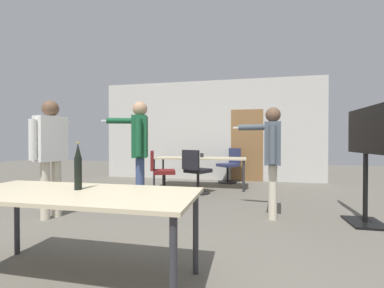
{
  "coord_description": "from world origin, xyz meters",
  "views": [
    {
      "loc": [
        1.08,
        -1.31,
        1.15
      ],
      "look_at": [
        0.23,
        2.72,
        1.1
      ],
      "focal_mm": 24.0,
      "sensor_mm": 36.0,
      "label": 1
    }
  ],
  "objects_px": {
    "beer_bottle": "(78,167)",
    "person_right_polo": "(272,151)",
    "drink_cup": "(202,155)",
    "office_chair_side_rolled": "(161,173)",
    "person_left_plaid": "(50,147)",
    "office_chair_mid_tucked": "(196,173)",
    "person_center_tall": "(139,144)",
    "tv_screen": "(366,151)",
    "office_chair_far_left": "(230,166)"
  },
  "relations": [
    {
      "from": "beer_bottle",
      "to": "person_right_polo",
      "type": "bearing_deg",
      "value": 49.72
    },
    {
      "from": "drink_cup",
      "to": "beer_bottle",
      "type": "bearing_deg",
      "value": -93.79
    },
    {
      "from": "office_chair_side_rolled",
      "to": "person_left_plaid",
      "type": "bearing_deg",
      "value": -46.79
    },
    {
      "from": "person_right_polo",
      "to": "office_chair_mid_tucked",
      "type": "xyz_separation_m",
      "value": [
        -1.45,
        1.47,
        -0.54
      ]
    },
    {
      "from": "person_center_tall",
      "to": "person_right_polo",
      "type": "xyz_separation_m",
      "value": [
        2.13,
        -0.02,
        -0.1
      ]
    },
    {
      "from": "tv_screen",
      "to": "drink_cup",
      "type": "bearing_deg",
      "value": -131.44
    },
    {
      "from": "person_right_polo",
      "to": "office_chair_side_rolled",
      "type": "bearing_deg",
      "value": 65.94
    },
    {
      "from": "tv_screen",
      "to": "person_center_tall",
      "type": "bearing_deg",
      "value": -90.82
    },
    {
      "from": "tv_screen",
      "to": "person_center_tall",
      "type": "height_order",
      "value": "person_center_tall"
    },
    {
      "from": "tv_screen",
      "to": "person_right_polo",
      "type": "xyz_separation_m",
      "value": [
        -1.24,
        0.03,
        -0.01
      ]
    },
    {
      "from": "person_center_tall",
      "to": "person_left_plaid",
      "type": "bearing_deg",
      "value": 104.04
    },
    {
      "from": "person_left_plaid",
      "to": "beer_bottle",
      "type": "distance_m",
      "value": 2.03
    },
    {
      "from": "person_left_plaid",
      "to": "office_chair_mid_tucked",
      "type": "xyz_separation_m",
      "value": [
        1.79,
        2.16,
        -0.61
      ]
    },
    {
      "from": "person_left_plaid",
      "to": "office_chair_mid_tucked",
      "type": "height_order",
      "value": "person_left_plaid"
    },
    {
      "from": "person_right_polo",
      "to": "office_chair_side_rolled",
      "type": "height_order",
      "value": "person_right_polo"
    },
    {
      "from": "person_center_tall",
      "to": "office_chair_far_left",
      "type": "height_order",
      "value": "person_center_tall"
    },
    {
      "from": "office_chair_far_left",
      "to": "beer_bottle",
      "type": "height_order",
      "value": "beer_bottle"
    },
    {
      "from": "person_left_plaid",
      "to": "office_chair_side_rolled",
      "type": "xyz_separation_m",
      "value": [
        1.04,
        2.01,
        -0.62
      ]
    },
    {
      "from": "office_chair_side_rolled",
      "to": "office_chair_far_left",
      "type": "distance_m",
      "value": 2.31
    },
    {
      "from": "office_chair_side_rolled",
      "to": "office_chair_mid_tucked",
      "type": "distance_m",
      "value": 0.77
    },
    {
      "from": "tv_screen",
      "to": "office_chair_mid_tucked",
      "type": "distance_m",
      "value": 3.13
    },
    {
      "from": "beer_bottle",
      "to": "tv_screen",
      "type": "bearing_deg",
      "value": 34.28
    },
    {
      "from": "person_left_plaid",
      "to": "office_chair_far_left",
      "type": "relative_size",
      "value": 1.86
    },
    {
      "from": "office_chair_side_rolled",
      "to": "person_center_tall",
      "type": "bearing_deg",
      "value": -16.25
    },
    {
      "from": "tv_screen",
      "to": "beer_bottle",
      "type": "distance_m",
      "value": 3.63
    },
    {
      "from": "person_center_tall",
      "to": "office_chair_side_rolled",
      "type": "bearing_deg",
      "value": -15.12
    },
    {
      "from": "tv_screen",
      "to": "office_chair_far_left",
      "type": "height_order",
      "value": "tv_screen"
    },
    {
      "from": "person_center_tall",
      "to": "office_chair_far_left",
      "type": "xyz_separation_m",
      "value": [
        1.3,
        3.17,
        -0.66
      ]
    },
    {
      "from": "office_chair_far_left",
      "to": "drink_cup",
      "type": "xyz_separation_m",
      "value": [
        -0.64,
        -0.82,
        0.35
      ]
    },
    {
      "from": "person_left_plaid",
      "to": "office_chair_far_left",
      "type": "xyz_separation_m",
      "value": [
        2.41,
        3.87,
        -0.62
      ]
    },
    {
      "from": "beer_bottle",
      "to": "office_chair_far_left",
      "type": "bearing_deg",
      "value": 79.91
    },
    {
      "from": "person_right_polo",
      "to": "person_left_plaid",
      "type": "bearing_deg",
      "value": 108.91
    },
    {
      "from": "person_right_polo",
      "to": "office_chair_mid_tucked",
      "type": "bearing_deg",
      "value": 51.41
    },
    {
      "from": "tv_screen",
      "to": "beer_bottle",
      "type": "relative_size",
      "value": 4.01
    },
    {
      "from": "person_left_plaid",
      "to": "beer_bottle",
      "type": "bearing_deg",
      "value": -114.65
    },
    {
      "from": "tv_screen",
      "to": "drink_cup",
      "type": "xyz_separation_m",
      "value": [
        -2.71,
        2.39,
        -0.22
      ]
    },
    {
      "from": "office_chair_side_rolled",
      "to": "office_chair_mid_tucked",
      "type": "height_order",
      "value": "office_chair_mid_tucked"
    },
    {
      "from": "person_left_plaid",
      "to": "person_right_polo",
      "type": "relative_size",
      "value": 1.06
    },
    {
      "from": "office_chair_mid_tucked",
      "to": "tv_screen",
      "type": "bearing_deg",
      "value": -1.86
    },
    {
      "from": "office_chair_side_rolled",
      "to": "office_chair_mid_tucked",
      "type": "bearing_deg",
      "value": 82.19
    },
    {
      "from": "person_center_tall",
      "to": "office_chair_mid_tucked",
      "type": "height_order",
      "value": "person_center_tall"
    },
    {
      "from": "beer_bottle",
      "to": "person_center_tall",
      "type": "bearing_deg",
      "value": 99.9
    },
    {
      "from": "person_center_tall",
      "to": "office_chair_mid_tucked",
      "type": "xyz_separation_m",
      "value": [
        0.68,
        1.46,
        -0.65
      ]
    },
    {
      "from": "office_chair_side_rolled",
      "to": "person_right_polo",
      "type": "bearing_deg",
      "value": 39.65
    },
    {
      "from": "office_chair_mid_tucked",
      "to": "beer_bottle",
      "type": "bearing_deg",
      "value": -67.66
    },
    {
      "from": "person_center_tall",
      "to": "tv_screen",
      "type": "bearing_deg",
      "value": -109.03
    },
    {
      "from": "person_center_tall",
      "to": "drink_cup",
      "type": "bearing_deg",
      "value": -33.93
    },
    {
      "from": "person_left_plaid",
      "to": "person_right_polo",
      "type": "xyz_separation_m",
      "value": [
        3.24,
        0.69,
        -0.06
      ]
    },
    {
      "from": "tv_screen",
      "to": "office_chair_side_rolled",
      "type": "distance_m",
      "value": 3.74
    },
    {
      "from": "tv_screen",
      "to": "office_chair_far_left",
      "type": "xyz_separation_m",
      "value": [
        -2.07,
        3.21,
        -0.57
      ]
    }
  ]
}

